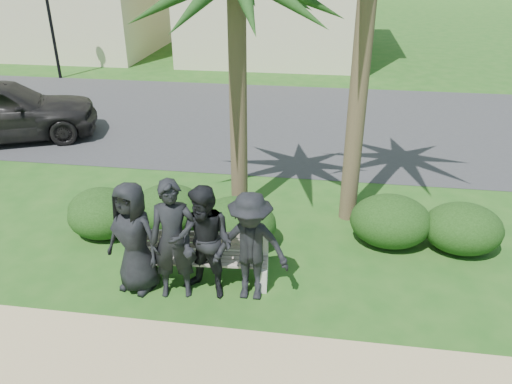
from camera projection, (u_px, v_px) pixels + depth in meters
ground at (223, 283)px, 7.81m from camera, size 160.00×160.00×0.00m
footpath at (194, 370)px, 6.21m from camera, size 30.00×1.60×0.01m
asphalt_street at (278, 121)px, 14.88m from camera, size 160.00×8.00×0.01m
park_bench at (198, 262)px, 7.72m from camera, size 2.20×0.66×0.76m
man_a at (134, 238)px, 7.33m from camera, size 0.98×0.78×1.76m
man_b at (174, 240)px, 7.17m from camera, size 0.77×0.59×1.88m
man_c at (206, 243)px, 7.19m from camera, size 1.04×0.92×1.77m
man_d at (251, 247)px, 7.14m from camera, size 1.12×0.65×1.72m
hedge_a at (101, 215)px, 8.93m from camera, size 1.21×1.00×0.79m
hedge_b at (102, 209)px, 9.11m from camera, size 1.25×1.03×0.82m
hedge_c at (169, 207)px, 9.10m from camera, size 1.34×1.11×0.88m
hedge_d at (236, 222)px, 8.58m from camera, size 1.39×1.15×0.91m
hedge_e at (391, 220)px, 8.66m from camera, size 1.40×1.16×0.91m
hedge_f at (463, 227)px, 8.48m from camera, size 1.33×1.10×0.87m
car_a at (1, 110)px, 13.09m from camera, size 5.17×3.68×1.64m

